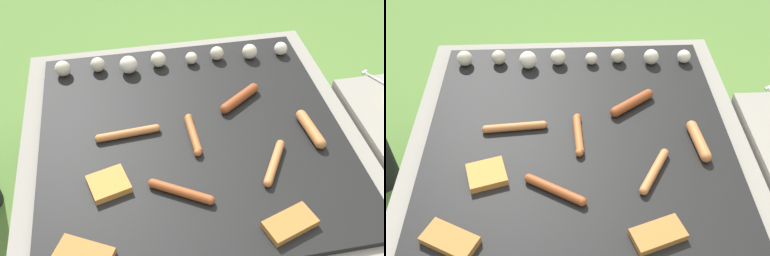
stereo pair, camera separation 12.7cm
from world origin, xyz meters
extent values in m
plane|color=#567F38|center=(0.00, 0.00, 0.00)|extent=(14.00, 14.00, 0.00)
cube|color=gray|center=(0.00, 0.00, 0.20)|extent=(0.98, 0.98, 0.40)
cube|color=black|center=(0.00, 0.00, 0.41)|extent=(0.86, 0.86, 0.02)
cylinder|color=#C6753D|center=(-0.18, 0.02, 0.43)|extent=(0.17, 0.03, 0.02)
sphere|color=#C6753D|center=(-0.10, 0.03, 0.43)|extent=(0.02, 0.02, 0.02)
sphere|color=#C6753D|center=(-0.26, 0.01, 0.43)|extent=(0.02, 0.02, 0.02)
cylinder|color=#B7602D|center=(0.00, -0.02, 0.43)|extent=(0.03, 0.14, 0.02)
sphere|color=#B7602D|center=(0.00, -0.09, 0.43)|extent=(0.02, 0.02, 0.02)
sphere|color=#B7602D|center=(0.00, 0.05, 0.43)|extent=(0.02, 0.02, 0.02)
cylinder|color=#A34C23|center=(-0.07, -0.21, 0.43)|extent=(0.15, 0.10, 0.02)
sphere|color=#A34C23|center=(-0.13, -0.17, 0.43)|extent=(0.02, 0.02, 0.02)
sphere|color=#A34C23|center=(0.00, -0.25, 0.43)|extent=(0.02, 0.02, 0.02)
cylinder|color=#C6753D|center=(0.19, -0.16, 0.43)|extent=(0.09, 0.14, 0.02)
sphere|color=#C6753D|center=(0.16, -0.22, 0.43)|extent=(0.02, 0.02, 0.02)
sphere|color=#C6753D|center=(0.23, -0.10, 0.43)|extent=(0.02, 0.02, 0.02)
cylinder|color=#C6753D|center=(0.33, -0.06, 0.43)|extent=(0.04, 0.12, 0.03)
sphere|color=#C6753D|center=(0.33, 0.00, 0.43)|extent=(0.03, 0.03, 0.03)
sphere|color=#C6753D|center=(0.34, -0.12, 0.43)|extent=(0.03, 0.03, 0.03)
cylinder|color=#93421E|center=(0.17, 0.11, 0.43)|extent=(0.13, 0.10, 0.03)
sphere|color=#93421E|center=(0.11, 0.07, 0.43)|extent=(0.03, 0.03, 0.03)
sphere|color=#93421E|center=(0.22, 0.15, 0.43)|extent=(0.03, 0.03, 0.03)
cube|color=#D18438|center=(-0.24, -0.15, 0.43)|extent=(0.12, 0.11, 0.02)
cube|color=#B27033|center=(-0.31, -0.34, 0.43)|extent=(0.14, 0.12, 0.02)
cube|color=#B27033|center=(0.17, -0.35, 0.43)|extent=(0.14, 0.10, 0.02)
sphere|color=beige|center=(-0.37, 0.34, 0.44)|extent=(0.05, 0.05, 0.05)
sphere|color=beige|center=(-0.25, 0.35, 0.44)|extent=(0.05, 0.05, 0.05)
sphere|color=silver|center=(-0.15, 0.32, 0.45)|extent=(0.06, 0.06, 0.06)
sphere|color=beige|center=(-0.05, 0.34, 0.44)|extent=(0.05, 0.05, 0.05)
sphere|color=beige|center=(0.06, 0.33, 0.44)|extent=(0.04, 0.04, 0.04)
sphere|color=beige|center=(0.15, 0.34, 0.44)|extent=(0.05, 0.05, 0.05)
sphere|color=beige|center=(0.26, 0.33, 0.44)|extent=(0.05, 0.05, 0.05)
sphere|color=silver|center=(0.37, 0.33, 0.44)|extent=(0.04, 0.04, 0.04)
cube|color=silver|center=(0.61, 0.17, 0.42)|extent=(0.02, 0.02, 0.01)
camera|label=1|loc=(-0.16, -0.89, 1.33)|focal=42.00mm
camera|label=2|loc=(-0.04, -0.91, 1.33)|focal=42.00mm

